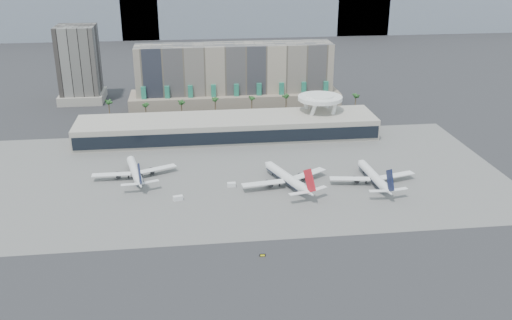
{
  "coord_description": "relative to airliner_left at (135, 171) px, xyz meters",
  "views": [
    {
      "loc": [
        -21.54,
        -199.6,
        109.81
      ],
      "look_at": [
        7.87,
        40.0,
        13.42
      ],
      "focal_mm": 40.0,
      "sensor_mm": 36.0,
      "label": 1
    }
  ],
  "objects": [
    {
      "name": "service_vehicle_b",
      "position": [
        45.09,
        -15.94,
        -2.65
      ],
      "size": [
        3.95,
        2.3,
        2.01
      ],
      "primitive_type": "cube",
      "rotation": [
        0.0,
        0.0,
        0.02
      ],
      "color": "silver",
      "rests_on": "ground"
    },
    {
      "name": "taxiway_sign",
      "position": [
        51.3,
        -78.6,
        -3.15
      ],
      "size": [
        2.25,
        0.46,
        1.02
      ],
      "rotation": [
        0.0,
        0.0,
        -0.05
      ],
      "color": "black",
      "rests_on": "ground"
    },
    {
      "name": "hotel",
      "position": [
        58.54,
        117.04,
        13.15
      ],
      "size": [
        140.0,
        30.0,
        42.0
      ],
      "color": "tan",
      "rests_on": "ground"
    },
    {
      "name": "mountain_ridge",
      "position": [
        76.41,
        412.62,
        26.23
      ],
      "size": [
        680.0,
        60.0,
        70.0
      ],
      "color": "gray",
      "rests_on": "ground"
    },
    {
      "name": "office_tower",
      "position": [
        -46.46,
        142.62,
        19.28
      ],
      "size": [
        30.0,
        30.0,
        52.0
      ],
      "color": "black",
      "rests_on": "ground"
    },
    {
      "name": "service_vehicle_a",
      "position": [
        20.48,
        -27.45,
        -2.62
      ],
      "size": [
        4.63,
        3.05,
        2.08
      ],
      "primitive_type": "cube",
      "rotation": [
        0.0,
        0.0,
        0.25
      ],
      "color": "silver",
      "rests_on": "ground"
    },
    {
      "name": "ground",
      "position": [
        48.54,
        -57.38,
        -3.65
      ],
      "size": [
        900.0,
        900.0,
        0.0
      ],
      "primitive_type": "plane",
      "color": "#232326",
      "rests_on": "ground"
    },
    {
      "name": "saucer_structure",
      "position": [
        103.54,
        58.62,
        14.8
      ],
      "size": [
        26.0,
        26.0,
        21.89
      ],
      "color": "white",
      "rests_on": "ground"
    },
    {
      "name": "airliner_right",
      "position": [
        111.72,
        -20.55,
        0.11
      ],
      "size": [
        41.95,
        43.26,
        14.93
      ],
      "rotation": [
        0.0,
        0.0,
        0.06
      ],
      "color": "white",
      "rests_on": "ground"
    },
    {
      "name": "apron_pad",
      "position": [
        48.54,
        -2.38,
        -3.62
      ],
      "size": [
        260.0,
        130.0,
        0.06
      ],
      "primitive_type": "cube",
      "color": "#5B5B59",
      "rests_on": "ground"
    },
    {
      "name": "airliner_centre",
      "position": [
        70.92,
        -17.76,
        0.34
      ],
      "size": [
        42.39,
        43.78,
        15.82
      ],
      "rotation": [
        0.0,
        0.0,
        0.36
      ],
      "color": "white",
      "rests_on": "ground"
    },
    {
      "name": "airliner_left",
      "position": [
        0.0,
        0.0,
        0.0
      ],
      "size": [
        39.91,
        41.5,
        14.49
      ],
      "rotation": [
        0.0,
        0.0,
        0.21
      ],
      "color": "white",
      "rests_on": "ground"
    },
    {
      "name": "terminal",
      "position": [
        48.54,
        52.46,
        2.86
      ],
      "size": [
        170.0,
        32.5,
        14.5
      ],
      "color": "#B5AF9F",
      "rests_on": "ground"
    },
    {
      "name": "palm_row",
      "position": [
        55.54,
        87.62,
        6.84
      ],
      "size": [
        157.8,
        2.8,
        13.1
      ],
      "color": "brown",
      "rests_on": "ground"
    }
  ]
}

